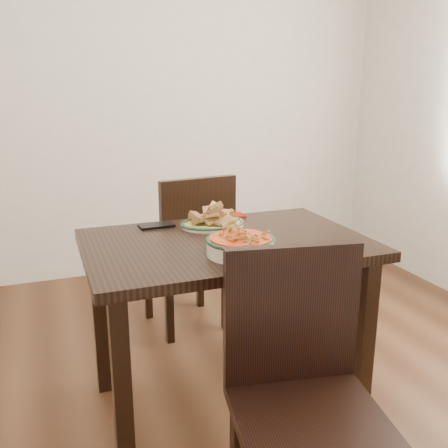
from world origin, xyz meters
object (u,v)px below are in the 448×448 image
object	(u,v)px
fish_plate	(213,217)
chair_near	(301,383)
noodle_bowl	(240,243)
smartphone	(157,226)
chair_far	(191,245)
dining_table	(226,265)

from	to	relation	value
fish_plate	chair_near	bearing A→B (deg)	-91.42
noodle_bowl	smartphone	world-z (taller)	noodle_bowl
chair_far	smartphone	world-z (taller)	chair_far
dining_table	smartphone	distance (m)	0.37
chair_near	noodle_bowl	distance (m)	0.55
chair_near	smartphone	distance (m)	0.99
chair_far	smartphone	xyz separation A→B (m)	(-0.28, -0.44, 0.26)
dining_table	chair_near	distance (m)	0.66
noodle_bowl	dining_table	bearing A→B (deg)	85.74
fish_plate	smartphone	bearing A→B (deg)	160.19
chair_near	dining_table	bearing A→B (deg)	99.28
dining_table	chair_far	xyz separation A→B (m)	(0.07, 0.72, -0.14)
dining_table	smartphone	xyz separation A→B (m)	(-0.21, 0.28, 0.11)
dining_table	noodle_bowl	distance (m)	0.24
noodle_bowl	fish_plate	bearing A→B (deg)	85.78
noodle_bowl	smartphone	bearing A→B (deg)	113.06
fish_plate	noodle_bowl	bearing A→B (deg)	-94.22
chair_far	fish_plate	distance (m)	0.60
noodle_bowl	chair_near	bearing A→B (deg)	-89.05
chair_far	noodle_bowl	xyz separation A→B (m)	(-0.08, -0.91, 0.29)
chair_far	fish_plate	xyz separation A→B (m)	(-0.05, -0.52, 0.30)
chair_near	fish_plate	world-z (taller)	chair_near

